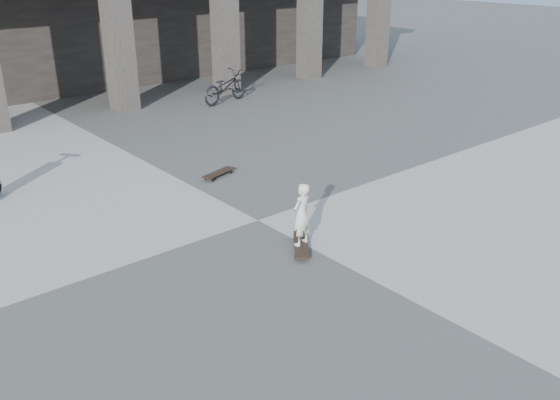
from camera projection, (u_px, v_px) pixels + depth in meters
ground at (258, 220)px, 9.97m from camera, size 90.00×90.00×0.00m
longboard at (301, 245)px, 8.97m from camera, size 0.74×0.83×0.09m
skateboard_spare at (218, 173)px, 11.88m from camera, size 0.83×0.40×0.10m
child at (302, 214)px, 8.78m from camera, size 0.40×0.31×0.98m
bicycle at (225, 87)px, 17.59m from camera, size 1.89×1.02×0.94m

